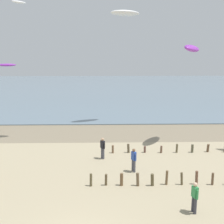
{
  "coord_description": "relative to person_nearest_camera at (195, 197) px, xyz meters",
  "views": [
    {
      "loc": [
        1.4,
        -10.78,
        8.31
      ],
      "look_at": [
        1.87,
        9.99,
        4.04
      ],
      "focal_mm": 46.85,
      "sensor_mm": 36.0,
      "label": 1
    }
  ],
  "objects": [
    {
      "name": "person_left_flank",
      "position": [
        -2.67,
        5.46,
        0.0
      ],
      "size": [
        0.36,
        0.51,
        1.71
      ],
      "color": "#4C4C56",
      "rests_on": "ground"
    },
    {
      "name": "person_far_down_beach",
      "position": [
        -4.88,
        8.09,
        0.0
      ],
      "size": [
        0.38,
        0.49,
        1.71
      ],
      "color": "#4C4C56",
      "rests_on": "ground"
    },
    {
      "name": "person_nearest_camera",
      "position": [
        0.0,
        0.0,
        0.0
      ],
      "size": [
        0.3,
        0.56,
        1.71
      ],
      "color": "#383842",
      "rests_on": "ground"
    },
    {
      "name": "wet_sand_strip",
      "position": [
        -6.04,
        15.67,
        -0.91
      ],
      "size": [
        120.0,
        6.76,
        0.01
      ],
      "primitive_type": "cube",
      "color": "#84755B",
      "rests_on": "ground"
    },
    {
      "name": "kite_aloft_1",
      "position": [
        -13.75,
        18.82,
        12.57
      ],
      "size": [
        1.57,
        1.82,
        0.35
      ],
      "primitive_type": "ellipsoid",
      "rotation": [
        -0.1,
        0.0,
        4.07
      ],
      "color": "white"
    },
    {
      "name": "kite_aloft_6",
      "position": [
        -16.65,
        22.41,
        5.85
      ],
      "size": [
        2.24,
        1.26,
        0.38
      ],
      "primitive_type": "ellipsoid",
      "rotation": [
        -0.06,
        0.0,
        0.28
      ],
      "color": "purple"
    },
    {
      "name": "sea",
      "position": [
        -6.04,
        54.05,
        -0.87
      ],
      "size": [
        160.0,
        70.0,
        0.1
      ],
      "primitive_type": "cube",
      "color": "slate",
      "rests_on": "ground"
    },
    {
      "name": "groyne_mid",
      "position": [
        -1.33,
        3.29,
        -0.5
      ],
      "size": [
        8.97,
        0.36,
        0.95
      ],
      "color": "brown",
      "rests_on": "ground"
    },
    {
      "name": "kite_aloft_9",
      "position": [
        3.02,
        12.28,
        7.72
      ],
      "size": [
        2.7,
        3.45,
        0.9
      ],
      "primitive_type": "ellipsoid",
      "rotation": [
        -0.4,
        0.0,
        4.18
      ],
      "color": "purple"
    },
    {
      "name": "kite_aloft_0",
      "position": [
        -2.38,
        20.27,
        11.68
      ],
      "size": [
        3.79,
        2.53,
        0.86
      ],
      "primitive_type": "ellipsoid",
      "rotation": [
        0.27,
        0.0,
        3.53
      ],
      "color": "white"
    }
  ]
}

